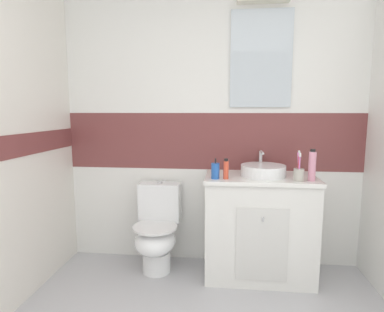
{
  "coord_description": "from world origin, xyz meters",
  "views": [
    {
      "loc": [
        0.14,
        -0.4,
        1.37
      ],
      "look_at": [
        -0.1,
        1.75,
        1.06
      ],
      "focal_mm": 29.7,
      "sensor_mm": 36.0,
      "label": 1
    }
  ],
  "objects_px": {
    "toothbrush_cup": "(299,173)",
    "soap_dispenser": "(215,171)",
    "sink_basin": "(263,170)",
    "toilet": "(157,231)",
    "deodorant_spray_can": "(226,169)",
    "shampoo_bottle_tall": "(312,166)"
  },
  "relations": [
    {
      "from": "toothbrush_cup",
      "to": "shampoo_bottle_tall",
      "type": "bearing_deg",
      "value": 6.03
    },
    {
      "from": "toothbrush_cup",
      "to": "deodorant_spray_can",
      "type": "distance_m",
      "value": 0.54
    },
    {
      "from": "toilet",
      "to": "soap_dispenser",
      "type": "xyz_separation_m",
      "value": [
        0.5,
        -0.15,
        0.56
      ]
    },
    {
      "from": "soap_dispenser",
      "to": "deodorant_spray_can",
      "type": "bearing_deg",
      "value": -1.01
    },
    {
      "from": "toilet",
      "to": "toothbrush_cup",
      "type": "xyz_separation_m",
      "value": [
        1.12,
        -0.16,
        0.56
      ]
    },
    {
      "from": "toilet",
      "to": "toothbrush_cup",
      "type": "relative_size",
      "value": 3.33
    },
    {
      "from": "toilet",
      "to": "deodorant_spray_can",
      "type": "bearing_deg",
      "value": -14.42
    },
    {
      "from": "deodorant_spray_can",
      "to": "shampoo_bottle_tall",
      "type": "relative_size",
      "value": 0.67
    },
    {
      "from": "sink_basin",
      "to": "toilet",
      "type": "bearing_deg",
      "value": -179.86
    },
    {
      "from": "toilet",
      "to": "shampoo_bottle_tall",
      "type": "height_order",
      "value": "shampoo_bottle_tall"
    },
    {
      "from": "soap_dispenser",
      "to": "shampoo_bottle_tall",
      "type": "distance_m",
      "value": 0.72
    },
    {
      "from": "shampoo_bottle_tall",
      "to": "toothbrush_cup",
      "type": "bearing_deg",
      "value": -173.97
    },
    {
      "from": "sink_basin",
      "to": "toothbrush_cup",
      "type": "height_order",
      "value": "toothbrush_cup"
    },
    {
      "from": "sink_basin",
      "to": "toothbrush_cup",
      "type": "distance_m",
      "value": 0.29
    },
    {
      "from": "toothbrush_cup",
      "to": "toilet",
      "type": "bearing_deg",
      "value": 172.01
    },
    {
      "from": "sink_basin",
      "to": "toilet",
      "type": "xyz_separation_m",
      "value": [
        -0.88,
        -0.0,
        -0.55
      ]
    },
    {
      "from": "toilet",
      "to": "toothbrush_cup",
      "type": "height_order",
      "value": "toothbrush_cup"
    },
    {
      "from": "sink_basin",
      "to": "soap_dispenser",
      "type": "height_order",
      "value": "sink_basin"
    },
    {
      "from": "toothbrush_cup",
      "to": "deodorant_spray_can",
      "type": "xyz_separation_m",
      "value": [
        -0.54,
        0.01,
        0.02
      ]
    },
    {
      "from": "toothbrush_cup",
      "to": "shampoo_bottle_tall",
      "type": "xyz_separation_m",
      "value": [
        0.1,
        0.01,
        0.06
      ]
    },
    {
      "from": "toothbrush_cup",
      "to": "soap_dispenser",
      "type": "distance_m",
      "value": 0.62
    },
    {
      "from": "soap_dispenser",
      "to": "deodorant_spray_can",
      "type": "xyz_separation_m",
      "value": [
        0.08,
        -0.0,
        0.01
      ]
    }
  ]
}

